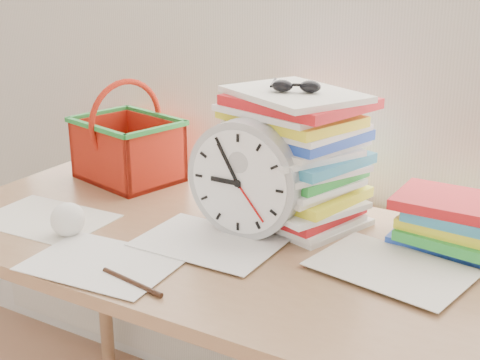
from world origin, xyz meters
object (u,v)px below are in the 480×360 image
Objects in this scene: paper_stack at (294,157)px; clock at (245,179)px; desk at (222,267)px; book_stack at (453,223)px; basket at (127,131)px.

clock is (-0.05, -0.14, -0.02)m from paper_stack.
book_stack reaches higher than desk.
clock is 0.46m from book_stack.
paper_stack is 1.15× the size of basket.
basket is (-0.47, 0.17, 0.00)m from clock.
clock is (0.04, 0.04, 0.21)m from desk.
clock is 0.97× the size of basket.
desk is at bearing -116.81° from paper_stack.
clock is 1.00× the size of book_stack.
basket reaches higher than desk.
paper_stack reaches higher than clock.
paper_stack is at bearing 9.95° from basket.
desk is 5.26× the size of book_stack.
paper_stack is 0.15m from clock.
book_stack is 0.89m from basket.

